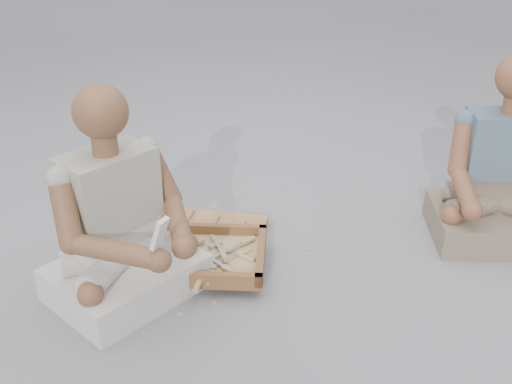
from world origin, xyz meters
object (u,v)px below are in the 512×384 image
at_px(carved_panel, 192,235).
at_px(companion, 501,181).
at_px(craftsman, 120,229).
at_px(tool_tray, 204,256).

height_order(carved_panel, companion, companion).
xyz_separation_m(carved_panel, companion, (1.19, 0.53, 0.25)).
bearing_deg(craftsman, carved_panel, -165.90).
distance_m(carved_panel, craftsman, 0.50).
bearing_deg(companion, tool_tray, 15.97).
bearing_deg(carved_panel, companion, 24.12).
height_order(craftsman, companion, companion).
xyz_separation_m(carved_panel, tool_tray, (0.16, -0.19, 0.04)).
relative_size(craftsman, companion, 0.99).
height_order(tool_tray, companion, companion).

